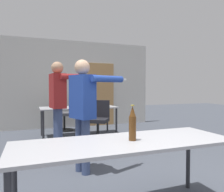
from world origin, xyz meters
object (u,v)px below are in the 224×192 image
Objects in this scene: office_chair_near_pushed at (99,121)px; beer_bottle at (133,124)px; person_near_casual at (58,97)px; office_chair_far_left at (67,115)px; drink_cup at (89,106)px; person_left_plaid at (83,104)px.

beer_bottle reaches higher than office_chair_near_pushed.
office_chair_near_pushed is 2.77× the size of beer_bottle.
office_chair_far_left is at bearing 159.98° from person_near_casual.
person_near_casual reaches higher than drink_cup.
drink_cup is at bearing -134.51° from office_chair_far_left.
person_near_casual reaches higher than beer_bottle.
office_chair_far_left is 2.79× the size of beer_bottle.
beer_bottle is at bearing -11.55° from person_left_plaid.
person_left_plaid reaches higher than office_chair_far_left.
person_left_plaid is 18.79× the size of drink_cup.
person_near_casual is (-0.20, 1.25, 0.05)m from person_left_plaid.
person_left_plaid is 1.76× the size of office_chair_near_pushed.
person_left_plaid is 2.06m from office_chair_near_pushed.
beer_bottle is (-0.62, -3.08, 0.47)m from office_chair_near_pushed.
drink_cup is (0.39, -0.99, 0.34)m from office_chair_far_left.
beer_bottle reaches higher than drink_cup.
person_near_casual is 1.85× the size of office_chair_far_left.
person_near_casual is 1.34m from drink_cup.
drink_cup is (0.66, 2.24, -0.21)m from person_left_plaid.
person_near_casual is at bearing -169.76° from office_chair_far_left.
person_near_casual reaches higher than office_chair_far_left.
person_left_plaid is 0.94× the size of person_near_casual.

